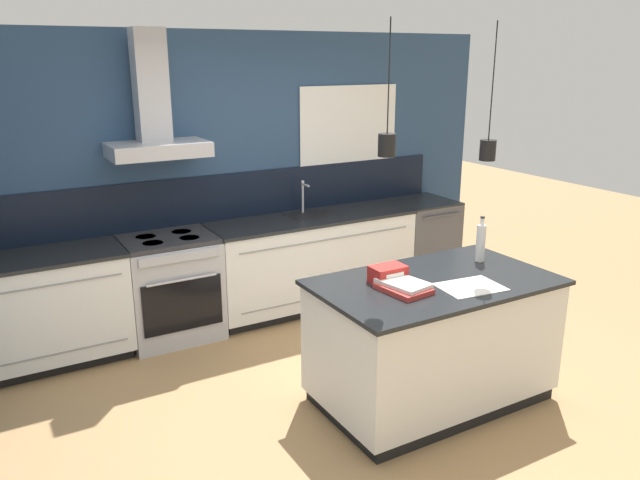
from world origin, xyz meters
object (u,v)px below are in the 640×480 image
(oven_range, at_px, (171,287))
(red_supply_box, at_px, (388,274))
(bottle_on_island, at_px, (481,242))
(dishwasher, at_px, (420,242))
(book_stack, at_px, (403,286))

(oven_range, distance_m, red_supply_box, 2.12)
(oven_range, relative_size, red_supply_box, 3.85)
(oven_range, bearing_deg, red_supply_box, -61.77)
(bottle_on_island, distance_m, red_supply_box, 0.86)
(bottle_on_island, height_order, red_supply_box, bottle_on_island)
(oven_range, xyz_separation_m, red_supply_box, (0.97, -1.81, 0.51))
(dishwasher, bearing_deg, oven_range, -179.91)
(bottle_on_island, bearing_deg, book_stack, -166.61)
(dishwasher, xyz_separation_m, book_stack, (-1.77, -2.00, 0.48))
(book_stack, relative_size, red_supply_box, 1.61)
(dishwasher, distance_m, bottle_on_island, 2.10)
(book_stack, bearing_deg, red_supply_box, 87.66)
(dishwasher, distance_m, red_supply_box, 2.58)
(oven_range, relative_size, dishwasher, 1.00)
(book_stack, height_order, red_supply_box, red_supply_box)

